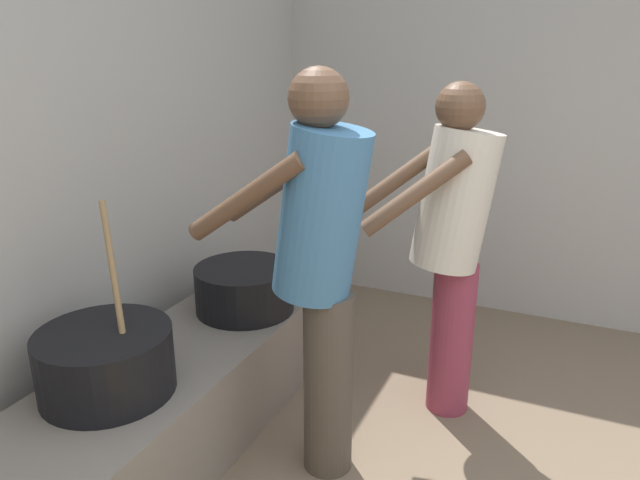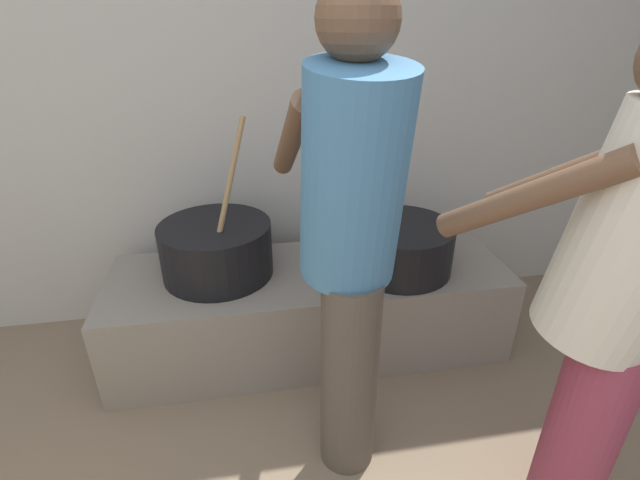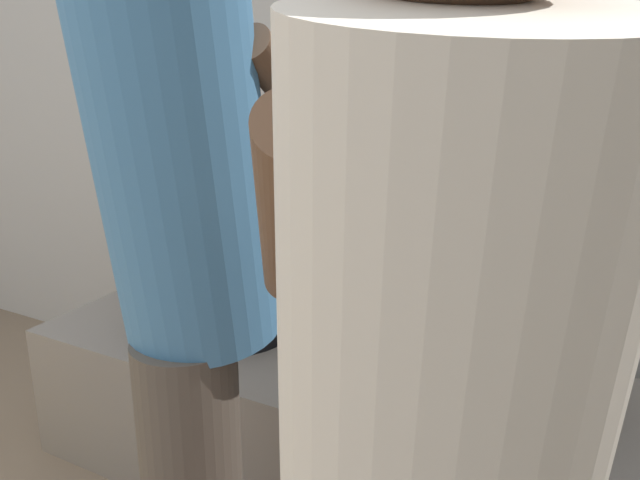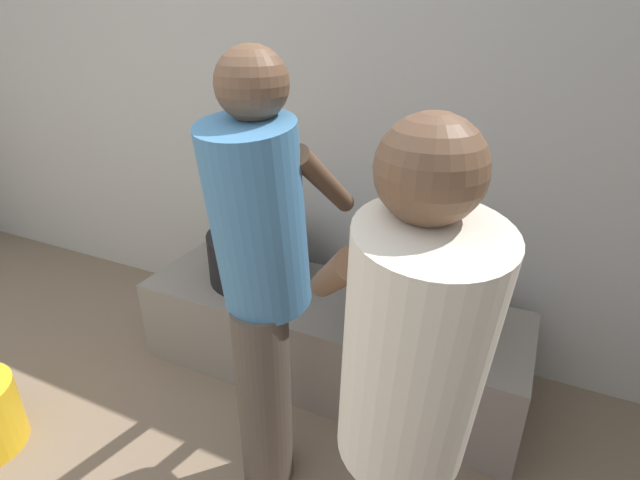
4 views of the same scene
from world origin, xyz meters
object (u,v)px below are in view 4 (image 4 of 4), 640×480
Objects in this scene: cooking_pot_main at (258,255)px; cooking_pot_secondary at (413,304)px; cook_in_blue_shirt at (261,267)px; cook_in_cream_shirt at (408,412)px.

cooking_pot_secondary is at bearing -6.35° from cooking_pot_main.
cooking_pot_secondary is 0.79m from cook_in_blue_shirt.
cook_in_cream_shirt is at bearing -31.31° from cook_in_blue_shirt.
cooking_pot_secondary is at bearing 56.52° from cook_in_blue_shirt.
cook_in_blue_shirt is (0.46, -0.67, 0.36)m from cooking_pot_main.
cook_in_cream_shirt is at bearing -76.65° from cooking_pot_secondary.
cook_in_blue_shirt is at bearing 148.69° from cook_in_cream_shirt.
cook_in_cream_shirt reaches higher than cooking_pot_secondary.
cooking_pot_main is at bearing 173.65° from cooking_pot_secondary.
cooking_pot_secondary is 0.31× the size of cook_in_cream_shirt.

